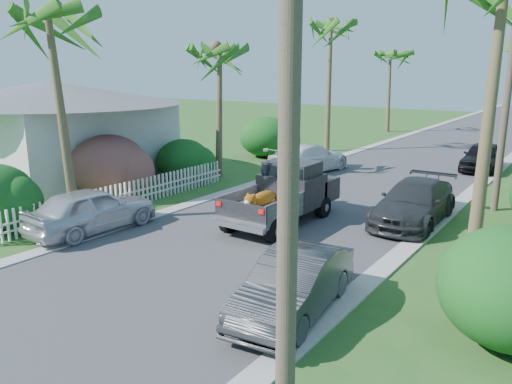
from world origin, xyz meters
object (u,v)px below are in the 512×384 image
Objects in this scene: palm_l_a at (52,11)px; palm_l_d at (391,53)px; pickup_truck at (287,192)px; parked_car_rm at (414,203)px; palm_l_c at (331,23)px; parked_car_rf at (483,157)px; house_left at (53,135)px; palm_l_b at (218,48)px; utility_pole_b at (509,85)px; utility_pole_a at (289,119)px; parked_car_rn at (294,285)px; parked_car_ln at (92,210)px; parked_car_lf at (309,158)px.

palm_l_d is at bearing 90.55° from palm_l_a.
pickup_truck is 4.35m from parked_car_rm.
palm_l_c is 12.10m from palm_l_d.
parked_car_rf is 17.54m from palm_l_d.
palm_l_b is at bearing 38.88° from house_left.
pickup_truck is at bearing -135.68° from utility_pole_b.
parked_car_rn is at bearing 118.93° from utility_pole_a.
palm_l_b is 12.54m from utility_pole_b.
pickup_truck is 9.58m from palm_l_a.
palm_l_a is 1.11× the size of palm_l_b.
palm_l_a is 19.03m from palm_l_c.
parked_car_ln is 0.53× the size of palm_l_a.
parked_car_rm is 0.53× the size of palm_l_c.
pickup_truck is 8.56m from parked_car_lf.
parked_car_rn is 8.05m from parked_car_rm.
palm_l_b is (-10.40, 10.38, 5.48)m from parked_car_rn.
parked_car_rn is 15.41m from parked_car_lf.
parked_car_rf is 23.26m from utility_pole_a.
palm_l_b is (-2.16, 9.27, 5.41)m from parked_car_ln.
utility_pole_a is at bearing -48.47° from palm_l_b.
utility_pole_b is (2.00, 11.38, 3.93)m from parked_car_rn.
parked_car_lf is (-3.49, 7.82, -0.28)m from pickup_truck.
parked_car_lf is (-7.20, 13.62, 0.07)m from parked_car_rn.
utility_pole_a is at bearing -22.96° from palm_l_a.
house_left is (-6.20, -5.00, -4.03)m from palm_l_b.
house_left reaches higher than parked_car_rn.
palm_l_b reaches higher than parked_car_lf.
palm_l_a is at bearing -147.13° from parked_car_rm.
palm_l_d reaches higher than parked_car_rn.
utility_pole_a is at bearing -58.78° from pickup_truck.
utility_pole_b is (5.71, 5.58, 3.59)m from pickup_truck.
palm_l_d is at bearing 89.22° from palm_l_b.
palm_l_c is at bearing 64.98° from house_left.
utility_pole_a reaches higher than parked_car_lf.
palm_l_a is at bearing -89.45° from palm_l_d.
palm_l_d is 0.86× the size of utility_pole_b.
palm_l_a reaches higher than parked_car_rm.
parked_car_rm is at bearing 34.23° from palm_l_a.
utility_pole_a and utility_pole_b have the same top height.
pickup_truck is 1.27× the size of parked_car_rn.
parked_car_rm is 0.54× the size of utility_pole_b.
pickup_truck is at bearing -34.38° from palm_l_b.
utility_pole_a is at bearing -85.67° from parked_car_rf.
palm_l_a is (-1.56, 0.27, 6.20)m from parked_car_ln.
parked_car_ln is 20.61m from palm_l_c.
parked_car_rf is at bearing 74.55° from pickup_truck.
palm_l_a is 0.89× the size of palm_l_c.
parked_car_lf is 19.82m from palm_l_d.
utility_pole_a is (11.60, -24.00, -3.31)m from palm_l_c.
palm_l_a is at bearing -144.01° from pickup_truck.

